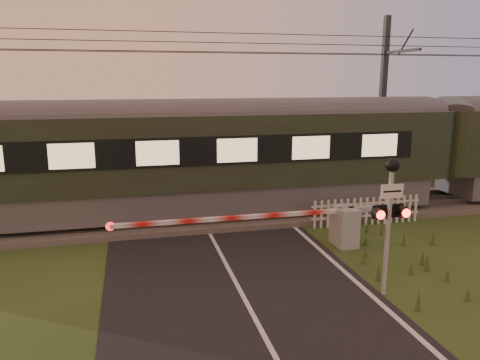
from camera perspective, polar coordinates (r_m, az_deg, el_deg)
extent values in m
plane|color=#2B4018|center=(10.12, 1.05, -15.28)|extent=(160.00, 160.00, 0.00)
cube|color=black|center=(10.11, 1.05, -15.23)|extent=(6.00, 140.00, 0.02)
cube|color=#47423D|center=(16.03, -4.71, -4.53)|extent=(140.00, 3.40, 0.24)
cube|color=slate|center=(15.29, -4.31, -4.57)|extent=(140.00, 0.08, 0.14)
cube|color=slate|center=(16.66, -5.09, -3.17)|extent=(140.00, 0.08, 0.14)
cube|color=#2D2116|center=(15.99, -4.71, -4.09)|extent=(0.24, 2.20, 0.06)
cylinder|color=black|center=(15.08, -4.90, 15.34)|extent=(120.00, 0.02, 0.02)
cylinder|color=black|center=(15.67, -5.24, 15.21)|extent=(120.00, 0.02, 0.02)
cylinder|color=black|center=(15.42, -5.12, 17.50)|extent=(120.00, 0.02, 0.02)
cylinder|color=black|center=(15.39, -5.09, 16.39)|extent=(120.00, 0.02, 0.02)
cube|color=#5E5E63|center=(15.70, -10.08, -2.27)|extent=(18.72, 2.48, 0.93)
cube|color=black|center=(15.38, -10.30, 3.61)|extent=(19.50, 2.69, 2.32)
cylinder|color=#4C4C4F|center=(15.25, -10.47, 7.93)|extent=(19.50, 0.94, 0.94)
cube|color=#FFD893|center=(13.98, -10.00, 3.26)|extent=(16.77, 0.04, 0.72)
cube|color=gray|center=(13.72, 12.61, -5.53)|extent=(0.56, 0.86, 1.11)
cylinder|color=gray|center=(13.66, 12.03, -5.59)|extent=(0.12, 0.12, 1.11)
cube|color=gray|center=(13.84, 14.78, -3.44)|extent=(0.91, 0.16, 0.16)
cube|color=red|center=(12.54, -1.03, -4.66)|extent=(6.28, 0.11, 0.11)
cylinder|color=red|center=(12.29, -15.56, -5.47)|extent=(0.22, 0.04, 0.22)
cylinder|color=gray|center=(10.62, 17.54, -6.36)|extent=(0.10, 0.10, 2.78)
cube|color=white|center=(10.31, 18.06, -1.32)|extent=(0.51, 0.03, 0.30)
sphere|color=black|center=(10.25, 18.09, 1.74)|extent=(0.30, 0.30, 0.30)
cube|color=black|center=(10.47, 17.72, -3.71)|extent=(0.70, 0.06, 0.06)
cylinder|color=#FF140C|center=(10.17, 16.80, -4.11)|extent=(0.19, 0.02, 0.19)
cylinder|color=#FF140C|center=(10.48, 19.62, -3.83)|extent=(0.19, 0.02, 0.19)
cube|color=black|center=(10.51, 17.58, -3.64)|extent=(0.74, 0.02, 0.30)
cube|color=silver|center=(15.83, 15.09, -4.21)|extent=(3.81, 0.04, 0.06)
cube|color=silver|center=(15.73, 15.17, -2.79)|extent=(3.81, 0.04, 0.06)
cube|color=#2D2D30|center=(20.23, 16.91, 8.56)|extent=(0.22, 0.22, 7.12)
cube|color=#2D2D30|center=(19.24, 19.08, 14.63)|extent=(0.10, 2.40, 0.10)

